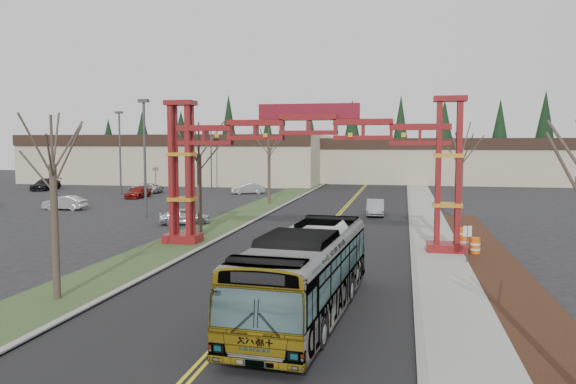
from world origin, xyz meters
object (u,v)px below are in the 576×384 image
(silver_sedan, at_px, (375,208))
(light_pole_near, at_px, (145,149))
(retail_building_west, at_px, (183,158))
(barrel_south, at_px, (475,247))
(transit_bus, at_px, (306,273))
(bare_tree_median_far, at_px, (269,149))
(parked_car_near_a, at_px, (185,216))
(parked_car_far_b, at_px, (145,188))
(light_pole_far, at_px, (211,153))
(parked_car_far_c, at_px, (46,184))
(street_sign, at_px, (467,237))
(gateway_arch, at_px, (308,148))
(bare_tree_median_mid, at_px, (199,155))
(parked_car_far_a, at_px, (248,188))
(parked_car_near_b, at_px, (65,203))
(barrel_mid, at_px, (463,244))
(bare_tree_median_near, at_px, (53,165))
(light_pole_mid, at_px, (120,147))
(barrel_north, at_px, (462,236))
(retail_building_east, at_px, (432,160))
(parked_car_mid_a, at_px, (138,192))
(bare_tree_right_far, at_px, (462,154))

(silver_sedan, distance_m, light_pole_near, 20.35)
(retail_building_west, xyz_separation_m, barrel_south, (39.54, -54.21, -3.25))
(transit_bus, bearing_deg, bare_tree_median_far, 109.66)
(parked_car_near_a, distance_m, parked_car_far_b, 29.09)
(light_pole_far, relative_size, barrel_south, 8.44)
(parked_car_far_c, distance_m, street_sign, 62.17)
(gateway_arch, height_order, light_pole_near, light_pole_near)
(bare_tree_median_mid, distance_m, barrel_south, 18.54)
(retail_building_west, xyz_separation_m, bare_tree_median_far, (22.00, -30.93, 1.95))
(bare_tree_median_mid, bearing_deg, parked_car_far_a, 99.83)
(parked_car_far_b, bearing_deg, barrel_south, 56.54)
(parked_car_near_b, distance_m, barrel_mid, 37.38)
(parked_car_far_b, distance_m, street_sign, 49.85)
(gateway_arch, bearing_deg, parked_car_far_a, 111.51)
(bare_tree_median_mid, bearing_deg, street_sign, -19.58)
(silver_sedan, xyz_separation_m, barrel_mid, (5.79, -15.77, -0.19))
(bare_tree_median_near, bearing_deg, parked_car_near_a, 98.23)
(parked_car_near_b, distance_m, light_pole_mid, 16.77)
(silver_sedan, bearing_deg, bare_tree_median_far, 146.08)
(barrel_south, bearing_deg, barrel_north, 95.52)
(transit_bus, relative_size, parked_car_far_a, 2.82)
(silver_sedan, height_order, light_pole_near, light_pole_near)
(light_pole_far, distance_m, street_sign, 51.50)
(gateway_arch, bearing_deg, parked_car_far_c, 140.73)
(parked_car_far_b, height_order, barrel_south, parked_car_far_b)
(parked_car_far_a, relative_size, bare_tree_median_near, 0.55)
(parked_car_near_a, height_order, parked_car_far_a, parked_car_far_a)
(barrel_mid, bearing_deg, transit_bus, -116.90)
(retail_building_east, relative_size, transit_bus, 3.30)
(gateway_arch, height_order, barrel_south, gateway_arch)
(gateway_arch, relative_size, barrel_north, 18.21)
(parked_car_far_c, bearing_deg, silver_sedan, -27.90)
(transit_bus, relative_size, parked_car_near_b, 2.85)
(silver_sedan, xyz_separation_m, parked_car_far_b, (-29.52, 16.29, -0.07))
(parked_car_mid_a, distance_m, street_sign, 44.33)
(parked_car_near_b, height_order, street_sign, street_sign)
(parked_car_near_a, height_order, light_pole_mid, light_pole_mid)
(transit_bus, bearing_deg, bare_tree_right_far, 77.59)
(light_pole_far, height_order, street_sign, light_pole_far)
(parked_car_near_b, bearing_deg, barrel_mid, 67.52)
(gateway_arch, distance_m, parked_car_far_b, 42.11)
(bare_tree_median_near, xyz_separation_m, street_sign, (16.81, 10.13, -3.96))
(retail_building_west, bearing_deg, gateway_arch, -60.93)
(parked_car_mid_a, height_order, street_sign, street_sign)
(silver_sedan, distance_m, bare_tree_right_far, 8.66)
(light_pole_near, xyz_separation_m, light_pole_far, (-4.17, 28.41, -0.79))
(retail_building_west, height_order, parked_car_far_b, retail_building_west)
(retail_building_east, relative_size, parked_car_mid_a, 8.91)
(parked_car_far_a, height_order, bare_tree_median_mid, bare_tree_median_mid)
(parked_car_near_a, relative_size, parked_car_far_a, 0.95)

